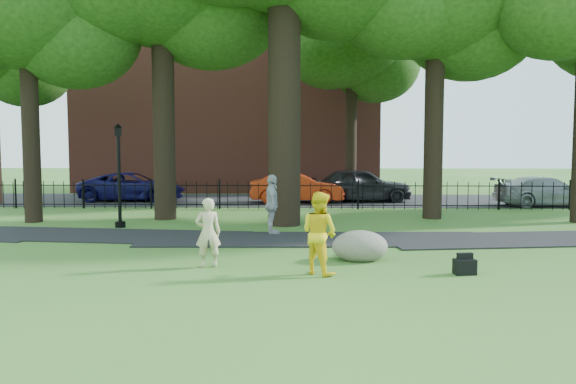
{
  "coord_description": "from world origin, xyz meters",
  "views": [
    {
      "loc": [
        0.71,
        -12.15,
        2.66
      ],
      "look_at": [
        0.28,
        2.0,
        1.54
      ],
      "focal_mm": 35.0,
      "sensor_mm": 36.0,
      "label": 1
    }
  ],
  "objects_px": {
    "man": "(319,233)",
    "boulder": "(360,244)",
    "lamppost": "(119,177)",
    "red_sedan": "(297,188)",
    "woman": "(208,232)"
  },
  "relations": [
    {
      "from": "woman",
      "to": "man",
      "type": "relative_size",
      "value": 0.89
    },
    {
      "from": "woman",
      "to": "red_sedan",
      "type": "height_order",
      "value": "woman"
    },
    {
      "from": "woman",
      "to": "boulder",
      "type": "relative_size",
      "value": 1.18
    },
    {
      "from": "man",
      "to": "woman",
      "type": "bearing_deg",
      "value": 27.83
    },
    {
      "from": "boulder",
      "to": "lamppost",
      "type": "distance_m",
      "value": 9.22
    },
    {
      "from": "boulder",
      "to": "red_sedan",
      "type": "height_order",
      "value": "red_sedan"
    },
    {
      "from": "woman",
      "to": "lamppost",
      "type": "relative_size",
      "value": 0.45
    },
    {
      "from": "lamppost",
      "to": "red_sedan",
      "type": "xyz_separation_m",
      "value": [
        5.77,
        8.47,
        -0.96
      ]
    },
    {
      "from": "boulder",
      "to": "lamppost",
      "type": "relative_size",
      "value": 0.38
    },
    {
      "from": "woman",
      "to": "red_sedan",
      "type": "relative_size",
      "value": 0.35
    },
    {
      "from": "man",
      "to": "red_sedan",
      "type": "relative_size",
      "value": 0.39
    },
    {
      "from": "man",
      "to": "boulder",
      "type": "height_order",
      "value": "man"
    },
    {
      "from": "lamppost",
      "to": "red_sedan",
      "type": "bearing_deg",
      "value": 39.81
    },
    {
      "from": "man",
      "to": "boulder",
      "type": "bearing_deg",
      "value": -82.14
    },
    {
      "from": "woman",
      "to": "red_sedan",
      "type": "distance_m",
      "value": 14.67
    }
  ]
}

